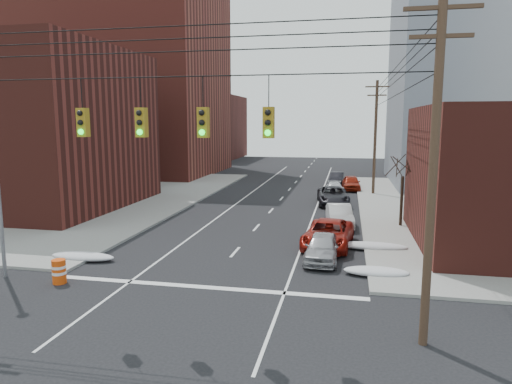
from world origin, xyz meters
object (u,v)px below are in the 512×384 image
at_px(parked_car_c, 333,196).
at_px(lot_car_c, 63,197).
at_px(parked_car_f, 337,178).
at_px(lot_car_d, 115,184).
at_px(parked_car_a, 322,247).
at_px(red_pickup, 328,234).
at_px(construction_barrel, 59,271).
at_px(lot_car_a, 90,197).
at_px(parked_car_b, 339,216).
at_px(parked_car_e, 351,183).
at_px(parked_car_d, 335,189).
at_px(lot_car_b, 93,197).

xyz_separation_m(parked_car_c, lot_car_c, (-22.30, -5.60, 0.10)).
relative_size(parked_car_f, lot_car_d, 1.03).
bearing_deg(lot_car_c, parked_car_a, -126.26).
bearing_deg(parked_car_f, red_pickup, -87.66).
distance_m(lot_car_c, construction_barrel, 19.85).
relative_size(parked_car_f, lot_car_a, 0.98).
xyz_separation_m(red_pickup, parked_car_c, (-0.17, 13.78, 0.01)).
relative_size(parked_car_b, lot_car_c, 0.90).
bearing_deg(lot_car_d, parked_car_a, -149.96).
distance_m(parked_car_e, parked_car_f, 4.55).
xyz_separation_m(parked_car_e, lot_car_a, (-21.69, -13.98, 0.09)).
distance_m(parked_car_f, lot_car_d, 24.44).
bearing_deg(parked_car_c, parked_car_f, 84.40).
xyz_separation_m(red_pickup, parked_car_e, (1.43, 22.76, -0.01)).
bearing_deg(parked_car_c, lot_car_a, -171.59).
bearing_deg(red_pickup, parked_car_d, 96.12).
xyz_separation_m(red_pickup, lot_car_c, (-22.46, 8.19, 0.11)).
xyz_separation_m(red_pickup, parked_car_f, (-0.17, 27.01, -0.08)).
distance_m(parked_car_f, lot_car_b, 26.90).
relative_size(parked_car_c, lot_car_c, 1.12).
distance_m(lot_car_a, construction_barrel, 19.24).
bearing_deg(parked_car_d, parked_car_b, -91.57).
height_order(red_pickup, lot_car_b, red_pickup).
xyz_separation_m(parked_car_a, lot_car_c, (-22.30, 10.86, 0.16)).
bearing_deg(lot_car_b, lot_car_c, 139.70).
xyz_separation_m(lot_car_b, lot_car_d, (-2.05, 7.59, 0.07)).
height_order(parked_car_c, lot_car_c, lot_car_c).
bearing_deg(parked_car_d, parked_car_f, 85.34).
height_order(parked_car_b, parked_car_f, parked_car_b).
distance_m(parked_car_a, lot_car_d, 29.50).
bearing_deg(construction_barrel, parked_car_b, 49.07).
bearing_deg(lot_car_a, lot_car_c, 107.13).
xyz_separation_m(parked_car_a, lot_car_d, (-22.19, 19.45, 0.12)).
height_order(parked_car_a, lot_car_d, lot_car_d).
bearing_deg(lot_car_d, construction_barrel, -175.29).
bearing_deg(construction_barrel, parked_car_a, 26.62).
relative_size(lot_car_c, construction_barrel, 4.58).
bearing_deg(lot_car_c, parked_car_b, -106.92).
xyz_separation_m(parked_car_b, construction_barrel, (-12.01, -13.85, -0.18)).
xyz_separation_m(lot_car_a, construction_barrel, (8.79, -17.11, -0.29)).
xyz_separation_m(parked_car_c, parked_car_d, (0.00, 4.90, -0.15)).
bearing_deg(parked_car_a, parked_car_d, 92.49).
distance_m(red_pickup, lot_car_a, 22.07).
xyz_separation_m(red_pickup, parked_car_d, (-0.17, 18.69, -0.14)).
height_order(parked_car_a, parked_car_c, parked_car_c).
distance_m(lot_car_c, lot_car_d, 8.59).
height_order(parked_car_d, parked_car_f, parked_car_f).
xyz_separation_m(parked_car_c, lot_car_d, (-22.19, 2.99, 0.06)).
height_order(parked_car_a, parked_car_e, parked_car_e).
height_order(parked_car_a, lot_car_c, lot_car_c).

